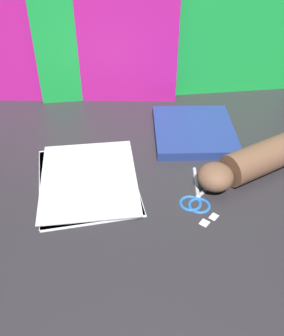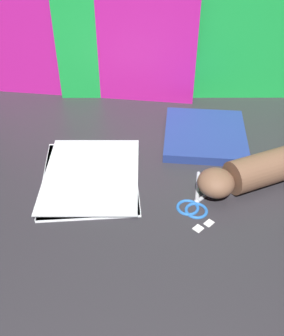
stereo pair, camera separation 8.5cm
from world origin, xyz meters
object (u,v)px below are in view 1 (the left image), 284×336
scissors (198,196)px  hand_forearm (253,162)px  book_closed (194,131)px  paper_stack (88,179)px

scissors → hand_forearm: bearing=25.0°
scissors → hand_forearm: (0.14, 0.07, 0.03)m
scissors → hand_forearm: size_ratio=0.53×
book_closed → scissors: (-0.04, -0.25, -0.01)m
paper_stack → book_closed: size_ratio=1.20×
paper_stack → hand_forearm: hand_forearm is taller
book_closed → scissors: size_ratio=1.61×
book_closed → scissors: book_closed is taller
hand_forearm → book_closed: bearing=117.6°
hand_forearm → paper_stack: bearing=177.3°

